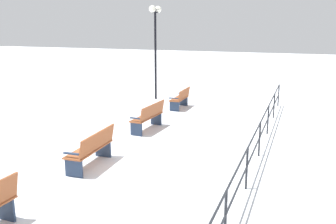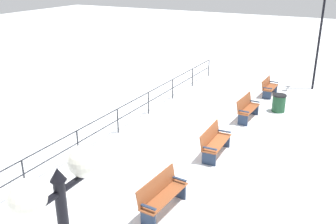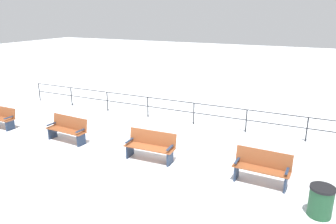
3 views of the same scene
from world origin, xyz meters
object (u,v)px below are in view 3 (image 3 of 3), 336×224
Objects in this scene: bench_nearest at (1,117)px; bench_fourth at (262,167)px; trash_bin at (321,201)px; bench_third at (151,145)px; bench_second at (67,129)px.

bench_fourth is (0.02, 10.73, 0.07)m from bench_nearest.
trash_bin is at bearing 85.30° from bench_nearest.
bench_third is at bearing -88.29° from bench_fourth.
bench_third is 1.07× the size of bench_fourth.
bench_nearest is 12.33m from trash_bin.
bench_fourth is at bearing 93.09° from bench_second.
bench_second is (-0.05, 3.58, 0.05)m from bench_nearest.
trash_bin is at bearing 86.96° from bench_second.
bench_fourth is at bearing -121.42° from trash_bin.
bench_fourth is 1.83m from trash_bin.
bench_fourth is (0.03, 3.58, 0.02)m from bench_third.
bench_second is at bearing -96.64° from trash_bin.
bench_fourth reaches higher than bench_nearest.
trash_bin is (1.01, 8.71, -0.11)m from bench_second.
bench_fourth reaches higher than bench_second.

